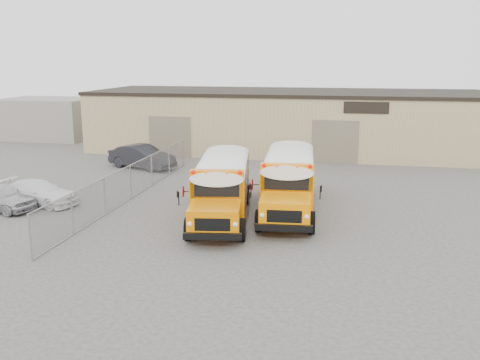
% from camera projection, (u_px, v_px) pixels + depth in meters
% --- Properties ---
extents(ground, '(120.00, 120.00, 0.00)m').
position_uv_depth(ground, '(231.00, 223.00, 23.80)').
color(ground, '#464440').
rests_on(ground, ground).
extents(warehouse, '(30.20, 10.20, 4.67)m').
position_uv_depth(warehouse, '(286.00, 120.00, 42.35)').
color(warehouse, tan).
rests_on(warehouse, ground).
extents(chainlink_fence, '(0.07, 18.07, 1.81)m').
position_uv_depth(chainlink_fence, '(131.00, 182.00, 27.65)').
color(chainlink_fence, gray).
rests_on(chainlink_fence, ground).
extents(distant_building_left, '(8.00, 6.00, 3.60)m').
position_uv_depth(distant_building_left, '(49.00, 118.00, 48.78)').
color(distant_building_left, gray).
rests_on(distant_building_left, ground).
extents(school_bus_left, '(3.71, 9.48, 2.70)m').
position_uv_depth(school_bus_left, '(230.00, 159.00, 30.29)').
color(school_bus_left, orange).
rests_on(school_bus_left, ground).
extents(school_bus_right, '(3.12, 9.62, 2.77)m').
position_uv_depth(school_bus_right, '(292.00, 155.00, 31.43)').
color(school_bus_right, '#FF8A00').
rests_on(school_bus_right, ground).
extents(tarp_bundle, '(1.02, 1.02, 1.39)m').
position_uv_depth(tarp_bundle, '(212.00, 204.00, 24.22)').
color(tarp_bundle, black).
rests_on(tarp_bundle, ground).
extents(car_white, '(4.43, 2.38, 1.22)m').
position_uv_depth(car_white, '(38.00, 193.00, 26.63)').
color(car_white, white).
rests_on(car_white, ground).
extents(car_dark, '(4.98, 3.15, 1.55)m').
position_uv_depth(car_dark, '(142.00, 157.00, 35.46)').
color(car_dark, black).
rests_on(car_dark, ground).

